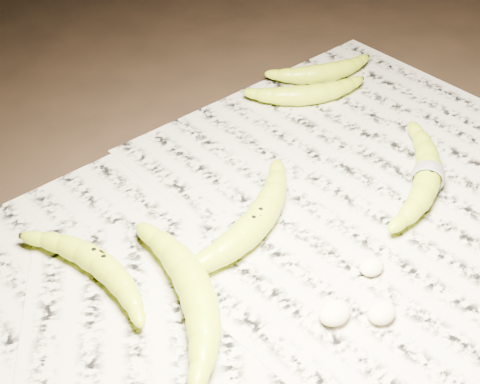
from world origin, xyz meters
TOP-DOWN VIEW (x-y plane):
  - ground at (0.00, 0.00)m, footprint 3.00×3.00m
  - newspaper_patch at (0.02, -0.02)m, footprint 0.90×0.70m
  - banana_left_a at (-0.22, 0.07)m, footprint 0.09×0.19m
  - banana_left_b at (-0.15, -0.04)m, footprint 0.13×0.23m
  - banana_center at (-0.03, 0.01)m, footprint 0.23×0.14m
  - banana_taped at (0.22, -0.06)m, footprint 0.21×0.17m
  - banana_upper_a at (0.23, 0.21)m, footprint 0.18×0.12m
  - banana_upper_b at (0.30, 0.24)m, footprint 0.17×0.10m
  - measuring_tape at (0.22, -0.06)m, footprint 0.03×0.04m
  - flesh_chunk_a at (-0.04, -0.15)m, footprint 0.04×0.03m
  - flesh_chunk_b at (-0.00, -0.18)m, footprint 0.03×0.03m
  - flesh_chunk_c at (0.04, -0.13)m, footprint 0.03×0.03m

SIDE VIEW (x-z plane):
  - ground at x=0.00m, z-range 0.00..0.00m
  - newspaper_patch at x=0.02m, z-range 0.00..0.01m
  - flesh_chunk_c at x=0.04m, z-range 0.01..0.03m
  - flesh_chunk_b at x=0.00m, z-range 0.01..0.03m
  - flesh_chunk_a at x=-0.04m, z-range 0.01..0.03m
  - banana_left_a at x=-0.22m, z-range 0.01..0.04m
  - banana_upper_b at x=0.30m, z-range 0.01..0.04m
  - banana_upper_a at x=0.23m, z-range 0.01..0.04m
  - banana_taped at x=0.22m, z-range 0.01..0.04m
  - measuring_tape at x=0.22m, z-range 0.00..0.05m
  - banana_center at x=-0.03m, z-range 0.01..0.05m
  - banana_left_b at x=-0.15m, z-range 0.01..0.05m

